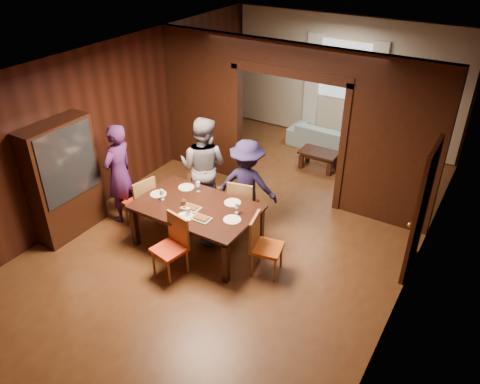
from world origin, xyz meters
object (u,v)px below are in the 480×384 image
Objects in this scene: person_purple at (119,173)px; dining_table at (197,226)px; sofa at (330,138)px; chair_near at (169,248)px; person_grey at (203,167)px; person_navy at (247,184)px; chair_far_r at (243,203)px; chair_far_l at (205,188)px; chair_right at (267,246)px; hutch at (64,180)px; coffee_table at (318,160)px; chair_left at (139,201)px.

person_purple reaches higher than dining_table.
chair_near reaches higher than sofa.
person_navy is at bearing 169.91° from person_grey.
person_purple is at bearing 10.23° from chair_far_r.
person_purple is 5.08m from sofa.
chair_far_r is 1.66m from chair_near.
chair_far_l is (1.14, 0.93, -0.41)m from person_purple.
person_navy reaches higher than chair_right.
hutch reaches higher than chair_far_l.
person_purple is 1.53m from chair_far_l.
person_grey is at bearing 7.93° from chair_far_l.
coffee_table is 0.82× the size of chair_right.
person_purple reaches higher than chair_far_l.
person_purple is 1.85× the size of chair_far_r.
chair_far_l is at bearing -112.91° from coffee_table.
person_navy reaches higher than sofa.
chair_right reaches higher than coffee_table.
chair_far_r is (0.86, -0.08, 0.00)m from chair_far_l.
person_purple is 2.24× the size of coffee_table.
person_grey reaches higher than chair_far_l.
chair_right is 0.48× the size of hutch.
dining_table is at bearing 86.57° from person_purple.
dining_table is 1.99× the size of chair_left.
person_purple is 1.85× the size of chair_near.
person_grey is at bearing 46.76° from hutch.
person_purple is at bearing 78.10° from chair_right.
person_purple reaches higher than sofa.
person_navy is 3.67m from sofa.
coffee_table is at bearing -109.63° from person_navy.
person_grey is 1.17m from dining_table.
coffee_table is 2.73m from chair_far_r.
chair_right is (0.81, -4.58, 0.20)m from sofa.
person_navy is at bearing 134.97° from chair_left.
person_purple is at bearing 58.32° from hutch.
person_purple is 0.60m from chair_left.
chair_far_r is at bearing 163.15° from person_grey.
sofa is 3.74m from chair_far_r.
dining_table is (-0.48, -4.57, 0.10)m from sofa.
chair_far_l is 1.00× the size of chair_far_r.
chair_far_r is 1.00× the size of chair_near.
person_purple is at bearing -179.33° from dining_table.
person_purple is 1.85× the size of chair_left.
chair_left is at bearing -177.70° from dining_table.
chair_left is at bearing 39.20° from hutch.
chair_far_r is (-0.01, -0.10, -0.32)m from person_navy.
chair_left is 1.19m from chair_far_l.
coffee_table is at bearing 166.03° from chair_left.
chair_near is at bearing 112.60° from chair_far_l.
person_purple is at bearing -122.29° from coffee_table.
chair_right is at bearing 141.01° from person_grey.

